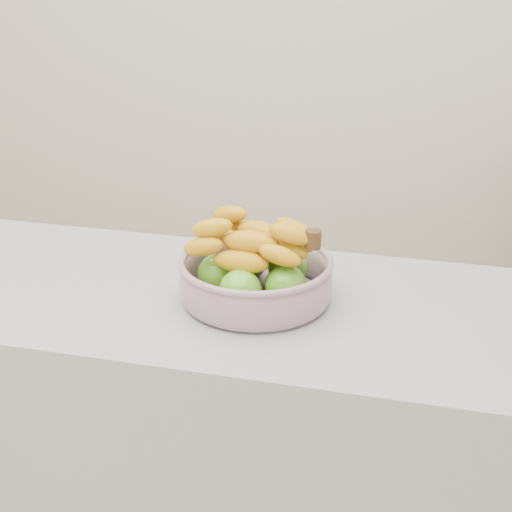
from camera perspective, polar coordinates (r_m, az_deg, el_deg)
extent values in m
cube|color=beige|center=(3.17, 2.78, 19.15)|extent=(4.00, 0.05, 2.70)
cube|color=#A2A3AA|center=(1.84, -9.40, -14.97)|extent=(2.00, 0.60, 0.90)
cylinder|color=#A9B9CA|center=(1.51, 0.00, -3.26)|extent=(0.27, 0.27, 0.01)
torus|color=#A9B9CA|center=(1.48, 0.00, -0.45)|extent=(0.32, 0.32, 0.01)
sphere|color=#53971A|center=(1.42, -1.27, -2.80)|extent=(0.09, 0.09, 0.09)
sphere|color=#53971A|center=(1.44, 2.39, -2.43)|extent=(0.09, 0.09, 0.09)
sphere|color=#53971A|center=(1.53, 2.58, -0.90)|extent=(0.09, 0.09, 0.09)
sphere|color=#53971A|center=(1.56, -0.65, -0.34)|extent=(0.09, 0.09, 0.09)
sphere|color=#53971A|center=(1.50, -3.05, -1.43)|extent=(0.09, 0.09, 0.09)
ellipsoid|color=yellow|center=(1.43, -1.20, -0.46)|extent=(0.20, 0.05, 0.05)
ellipsoid|color=yellow|center=(1.47, -0.38, 0.28)|extent=(0.21, 0.08, 0.05)
ellipsoid|color=yellow|center=(1.52, 0.39, 0.98)|extent=(0.21, 0.10, 0.05)
ellipsoid|color=yellow|center=(1.43, -0.44, 1.15)|extent=(0.20, 0.05, 0.05)
ellipsoid|color=yellow|center=(1.48, 0.42, 1.90)|extent=(0.21, 0.11, 0.05)
cylinder|color=#422B15|center=(1.41, 4.59, 1.35)|extent=(0.03, 0.03, 0.04)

